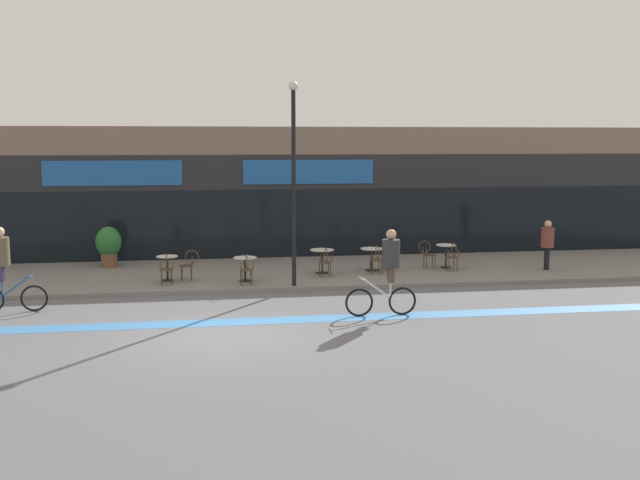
{
  "coord_description": "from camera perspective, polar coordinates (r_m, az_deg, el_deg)",
  "views": [
    {
      "loc": [
        -0.34,
        -15.99,
        4.22
      ],
      "look_at": [
        2.98,
        5.25,
        1.35
      ],
      "focal_mm": 42.0,
      "sensor_mm": 36.0,
      "label": 1
    }
  ],
  "objects": [
    {
      "name": "cyclist_0",
      "position": [
        19.88,
        -23.03,
        -1.55
      ],
      "size": [
        1.69,
        0.5,
        2.13
      ],
      "rotation": [
        0.0,
        0.0,
        0.03
      ],
      "color": "black",
      "rests_on": "ground"
    },
    {
      "name": "cafe_chair_3_side",
      "position": [
        23.82,
        5.44,
        -1.07
      ],
      "size": [
        0.6,
        0.45,
        0.9
      ],
      "rotation": [
        0.0,
        0.0,
        3.26
      ],
      "color": "#4C3823",
      "rests_on": "sidewalk_slab"
    },
    {
      "name": "cafe_chair_1_near",
      "position": [
        21.34,
        -5.62,
        -2.08
      ],
      "size": [
        0.44,
        0.59,
        0.9
      ],
      "rotation": [
        0.0,
        0.0,
        1.67
      ],
      "color": "#4C3823",
      "rests_on": "sidewalk_slab"
    },
    {
      "name": "storefront_facade",
      "position": [
        28.01,
        -8.2,
        3.69
      ],
      "size": [
        40.0,
        4.06,
        4.68
      ],
      "color": "#7F6656",
      "rests_on": "ground"
    },
    {
      "name": "cafe_chair_0_side",
      "position": [
        22.32,
        -9.96,
        -1.74
      ],
      "size": [
        0.58,
        0.42,
        0.9
      ],
      "rotation": [
        0.0,
        0.0,
        3.09
      ],
      "color": "#4C3823",
      "rests_on": "sidewalk_slab"
    },
    {
      "name": "bistro_table_0",
      "position": [
        22.35,
        -11.57,
        -1.76
      ],
      "size": [
        0.63,
        0.63,
        0.74
      ],
      "color": "black",
      "rests_on": "sidewalk_slab"
    },
    {
      "name": "bike_lane_stripe",
      "position": [
        17.7,
        -7.59,
        -6.24
      ],
      "size": [
        36.0,
        0.7,
        0.01
      ],
      "primitive_type": "cube",
      "color": "#3D7AB7",
      "rests_on": "ground"
    },
    {
      "name": "cafe_chair_3_near",
      "position": [
        23.06,
        4.33,
        -1.34
      ],
      "size": [
        0.42,
        0.58,
        0.9
      ],
      "rotation": [
        0.0,
        0.0,
        1.61
      ],
      "color": "#4C3823",
      "rests_on": "sidewalk_slab"
    },
    {
      "name": "cafe_chair_2_near",
      "position": [
        22.55,
        0.42,
        -1.53
      ],
      "size": [
        0.43,
        0.59,
        0.9
      ],
      "rotation": [
        0.0,
        0.0,
        1.64
      ],
      "color": "#4C3823",
      "rests_on": "sidewalk_slab"
    },
    {
      "name": "pedestrian_near_end",
      "position": [
        24.86,
        16.94,
        -0.03
      ],
      "size": [
        0.49,
        0.49,
        1.57
      ],
      "rotation": [
        0.0,
        0.0,
        -0.24
      ],
      "color": "black",
      "rests_on": "sidewalk_slab"
    },
    {
      "name": "cafe_chair_0_near",
      "position": [
        21.73,
        -11.62,
        -2.03
      ],
      "size": [
        0.44,
        0.59,
        0.9
      ],
      "rotation": [
        0.0,
        0.0,
        1.67
      ],
      "color": "#4C3823",
      "rests_on": "sidewalk_slab"
    },
    {
      "name": "sidewalk_slab",
      "position": [
        23.61,
        -7.94,
        -2.6
      ],
      "size": [
        40.0,
        5.5,
        0.12
      ],
      "primitive_type": "cube",
      "color": "slate",
      "rests_on": "ground"
    },
    {
      "name": "cafe_chair_4_side",
      "position": [
        24.3,
        8.18,
        -0.94
      ],
      "size": [
        0.58,
        0.41,
        0.9
      ],
      "rotation": [
        0.0,
        0.0,
        0.02
      ],
      "color": "#4C3823",
      "rests_on": "sidewalk_slab"
    },
    {
      "name": "cafe_chair_4_near",
      "position": [
        23.91,
        10.06,
        -1.12
      ],
      "size": [
        0.42,
        0.59,
        0.9
      ],
      "rotation": [
        0.0,
        0.0,
        1.63
      ],
      "color": "#4C3823",
      "rests_on": "sidewalk_slab"
    },
    {
      "name": "bistro_table_3",
      "position": [
        23.66,
        3.98,
        -1.12
      ],
      "size": [
        0.73,
        0.73,
        0.71
      ],
      "color": "black",
      "rests_on": "sidewalk_slab"
    },
    {
      "name": "cyclist_1",
      "position": [
        18.06,
        5.22,
        -2.01
      ],
      "size": [
        1.76,
        0.48,
        2.11
      ],
      "rotation": [
        0.0,
        0.0,
        3.14
      ],
      "color": "black",
      "rests_on": "ground"
    },
    {
      "name": "lamp_post",
      "position": [
        20.92,
        -2.02,
        5.32
      ],
      "size": [
        0.26,
        0.26,
        5.71
      ],
      "color": "black",
      "rests_on": "sidewalk_slab"
    },
    {
      "name": "bistro_table_4",
      "position": [
        24.49,
        9.58,
        -0.87
      ],
      "size": [
        0.64,
        0.64,
        0.75
      ],
      "color": "black",
      "rests_on": "sidewalk_slab"
    },
    {
      "name": "bistro_table_2",
      "position": [
        23.15,
        0.16,
        -1.24
      ],
      "size": [
        0.73,
        0.73,
        0.74
      ],
      "color": "black",
      "rests_on": "sidewalk_slab"
    },
    {
      "name": "planter_pot",
      "position": [
        25.23,
        -15.81,
        -0.33
      ],
      "size": [
        0.82,
        0.82,
        1.32
      ],
      "color": "brown",
      "rests_on": "sidewalk_slab"
    },
    {
      "name": "ground_plane",
      "position": [
        16.54,
        -7.49,
        -7.23
      ],
      "size": [
        120.0,
        120.0,
        0.0
      ],
      "primitive_type": "plane",
      "color": "#5B5B60"
    },
    {
      "name": "bistro_table_1",
      "position": [
        21.96,
        -5.73,
        -1.84
      ],
      "size": [
        0.68,
        0.68,
        0.71
      ],
      "color": "black",
      "rests_on": "sidewalk_slab"
    }
  ]
}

